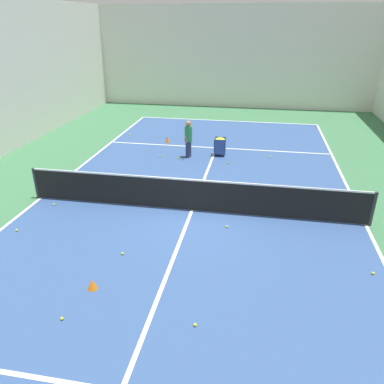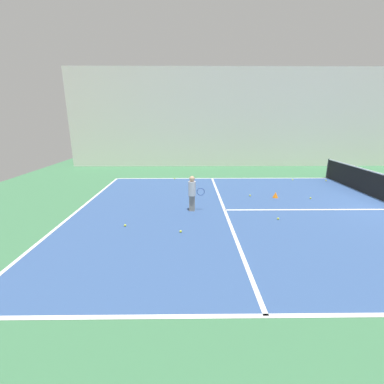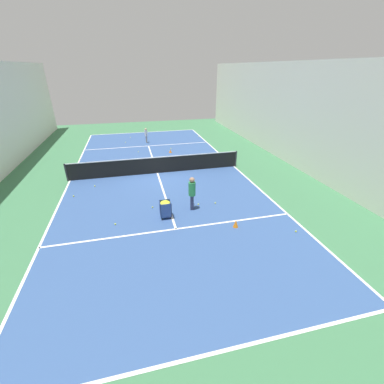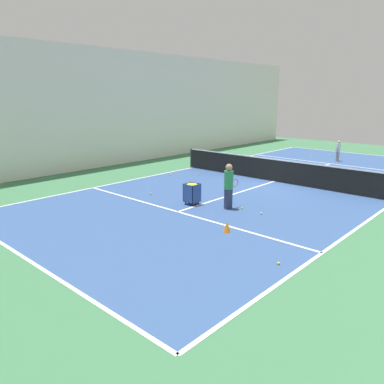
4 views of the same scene
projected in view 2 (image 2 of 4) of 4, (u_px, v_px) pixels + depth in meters
The scene contains 14 objects.
line_baseline_near at pixel (78, 211), 9.30m from camera, with size 10.50×0.10×0.00m, color white.
line_sideline_left at pixel (327, 178), 14.47m from camera, with size 0.10×23.72×0.00m, color white.
line_service_near at pixel (225, 210), 9.35m from camera, with size 10.50×0.10×0.00m, color white.
hall_enclosure_left at pixel (303, 119), 17.47m from camera, with size 0.15×31.94×6.51m.
player_near_baseline at pixel (192, 191), 9.09m from camera, with size 0.27×0.58×1.29m.
training_cone_1 at pixel (275, 195), 10.82m from camera, with size 0.23×0.23×0.24m, color orange.
tennis_ball_5 at pixel (181, 231), 7.48m from camera, with size 0.07×0.07×0.07m, color yellow.
tennis_ball_6 at pixel (125, 225), 7.91m from camera, with size 0.07×0.07×0.07m, color yellow.
tennis_ball_7 at pixel (175, 179), 14.21m from camera, with size 0.07×0.07×0.07m, color yellow.
tennis_ball_10 at pixel (250, 195), 11.04m from camera, with size 0.07×0.07×0.07m, color yellow.
tennis_ball_12 at pixel (311, 198), 10.67m from camera, with size 0.07×0.07×0.07m, color yellow.
tennis_ball_13 at pixel (326, 180), 13.76m from camera, with size 0.07×0.07×0.07m, color yellow.
tennis_ball_14 at pixel (293, 180), 13.95m from camera, with size 0.07×0.07×0.07m, color yellow.
tennis_ball_17 at pixel (278, 219), 8.45m from camera, with size 0.07×0.07×0.07m, color yellow.
Camera 2 is at (8.81, -7.81, 3.18)m, focal length 24.00 mm.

